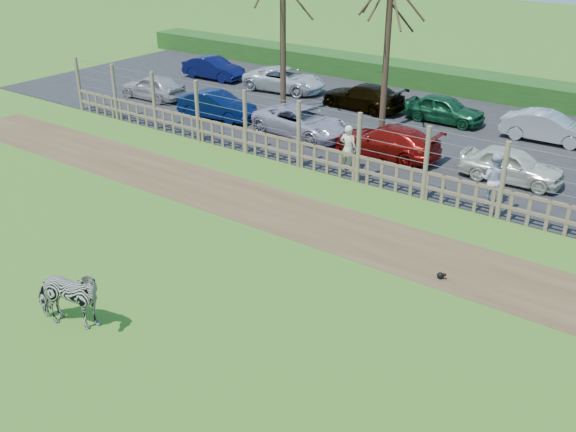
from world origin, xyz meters
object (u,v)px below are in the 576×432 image
Objects in this scene: visitor_a at (348,148)px; car_10 at (445,109)px; car_11 at (548,127)px; car_0 at (153,87)px; car_2 at (301,122)px; car_7 at (213,68)px; car_3 at (387,141)px; zebra at (68,299)px; car_4 at (512,165)px; car_9 at (363,96)px; crow at (441,275)px; tree_mid at (389,14)px; car_8 at (285,80)px; visitor_b at (493,179)px; car_1 at (217,105)px.

visitor_a is 7.56m from car_10.
car_10 is 4.46m from car_11.
visitor_a is at bearing 176.55° from car_10.
car_0 is 14.16m from car_10.
car_2 is 1.23× the size of car_10.
car_11 is at bearing 104.11° from car_0.
car_11 is (18.11, 0.03, 0.00)m from car_7.
car_3 is at bearing 138.04° from car_11.
car_3 is at bearing -86.22° from car_2.
car_4 is at bearing -41.32° from zebra.
car_9 is (9.69, -0.30, 0.00)m from car_7.
zebra is 7.38× the size of crow.
zebra is (1.08, -16.79, -4.10)m from tree_mid.
visitor_a is 0.40× the size of car_8.
car_4 and car_8 have the same top height.
car_3 is 6.41m from car_9.
car_11 is at bearing -35.79° from zebra.
visitor_b reaches higher than crow.
car_3 and car_9 have the same top height.
car_2 is 4.05m from car_3.
car_4 is 5.10m from car_11.
car_8 is at bearing -36.44° from visitor_b.
crow is at bearing -176.49° from car_4.
car_7 is 1.03× the size of car_10.
car_10 is (-4.79, 7.34, -0.26)m from visitor_b.
zebra is at bearing -148.03° from car_7.
zebra is at bearing 157.91° from car_4.
car_3 is at bearing -30.19° from visitor_b.
car_1 is (-8.13, 2.10, -0.26)m from visitor_a.
visitor_b is 0.49× the size of car_4.
tree_mid reaches higher than car_2.
car_7 is at bearing 89.82° from car_10.
car_10 reaches higher than crow.
car_2 is 7.28m from car_8.
visitor_a is at bearing 144.95° from car_11.
visitor_b is (6.46, -4.68, -3.96)m from tree_mid.
car_7 and car_11 have the same top height.
car_1 and car_3 have the same top height.
crow is 0.07× the size of car_10.
tree_mid is 27.85× the size of crow.
car_7 is (-9.59, 5.24, 0.00)m from car_2.
car_2 is 1.23× the size of car_4.
zebra is 14.63m from car_2.
car_7 is 9.70m from car_9.
car_10 is (-4.66, 5.06, 0.00)m from car_4.
tree_mid reaches higher than car_3.
tree_mid reaches higher than car_7.
visitor_a is 0.47× the size of car_7.
visitor_a reaches higher than car_9.
car_0 is 4.86m from car_7.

